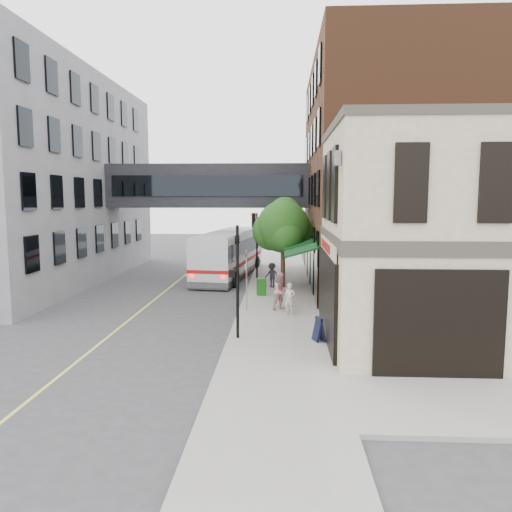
# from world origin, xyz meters

# --- Properties ---
(ground) EXTENTS (120.00, 120.00, 0.00)m
(ground) POSITION_xyz_m (0.00, 0.00, 0.00)
(ground) COLOR #38383A
(ground) RESTS_ON ground
(sidewalk_main) EXTENTS (4.00, 60.00, 0.15)m
(sidewalk_main) POSITION_xyz_m (2.00, 14.00, 0.07)
(sidewalk_main) COLOR gray
(sidewalk_main) RESTS_ON ground
(corner_building) EXTENTS (10.19, 8.12, 8.45)m
(corner_building) POSITION_xyz_m (8.97, 2.00, 4.21)
(corner_building) COLOR tan
(corner_building) RESTS_ON ground
(brick_building) EXTENTS (13.76, 18.00, 14.00)m
(brick_building) POSITION_xyz_m (9.98, 15.00, 6.99)
(brick_building) COLOR #512C19
(brick_building) RESTS_ON ground
(opposite_building) EXTENTS (14.00, 24.00, 14.00)m
(opposite_building) POSITION_xyz_m (-17.00, 16.00, 7.00)
(opposite_building) COLOR slate
(opposite_building) RESTS_ON ground
(skyway_bridge) EXTENTS (14.00, 3.18, 3.00)m
(skyway_bridge) POSITION_xyz_m (-3.00, 18.00, 6.50)
(skyway_bridge) COLOR black
(skyway_bridge) RESTS_ON ground
(traffic_signal_near) EXTENTS (0.44, 0.22, 4.60)m
(traffic_signal_near) POSITION_xyz_m (0.37, 2.00, 2.98)
(traffic_signal_near) COLOR black
(traffic_signal_near) RESTS_ON sidewalk_main
(traffic_signal_far) EXTENTS (0.53, 0.28, 4.50)m
(traffic_signal_far) POSITION_xyz_m (0.26, 17.00, 3.34)
(traffic_signal_far) COLOR black
(traffic_signal_far) RESTS_ON sidewalk_main
(street_sign_pole) EXTENTS (0.08, 0.75, 3.00)m
(street_sign_pole) POSITION_xyz_m (0.39, 7.00, 1.93)
(street_sign_pole) COLOR gray
(street_sign_pole) RESTS_ON sidewalk_main
(street_tree) EXTENTS (3.80, 3.20, 5.60)m
(street_tree) POSITION_xyz_m (2.19, 13.22, 3.91)
(street_tree) COLOR #382619
(street_tree) RESTS_ON sidewalk_main
(lane_marking) EXTENTS (0.12, 40.00, 0.01)m
(lane_marking) POSITION_xyz_m (-5.00, 10.00, 0.01)
(lane_marking) COLOR #D8CC4C
(lane_marking) RESTS_ON ground
(bus) EXTENTS (4.10, 12.17, 3.21)m
(bus) POSITION_xyz_m (-1.66, 18.34, 1.80)
(bus) COLOR silver
(bus) RESTS_ON ground
(pedestrian_a) EXTENTS (0.65, 0.55, 1.52)m
(pedestrian_a) POSITION_xyz_m (2.51, 6.07, 0.91)
(pedestrian_a) COLOR silver
(pedestrian_a) RESTS_ON sidewalk_main
(pedestrian_b) EXTENTS (1.14, 1.08, 1.86)m
(pedestrian_b) POSITION_xyz_m (2.11, 7.16, 1.08)
(pedestrian_b) COLOR pink
(pedestrian_b) RESTS_ON sidewalk_main
(pedestrian_c) EXTENTS (1.14, 0.92, 1.53)m
(pedestrian_c) POSITION_xyz_m (1.53, 13.26, 0.92)
(pedestrian_c) COLOR black
(pedestrian_c) RESTS_ON sidewalk_main
(newspaper_box) EXTENTS (0.59, 0.55, 0.97)m
(newspaper_box) POSITION_xyz_m (0.98, 10.73, 0.64)
(newspaper_box) COLOR #195E15
(newspaper_box) RESTS_ON sidewalk_main
(sandwich_board) EXTENTS (0.49, 0.61, 0.94)m
(sandwich_board) POSITION_xyz_m (3.60, 1.71, 0.62)
(sandwich_board) COLOR black
(sandwich_board) RESTS_ON sidewalk_main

